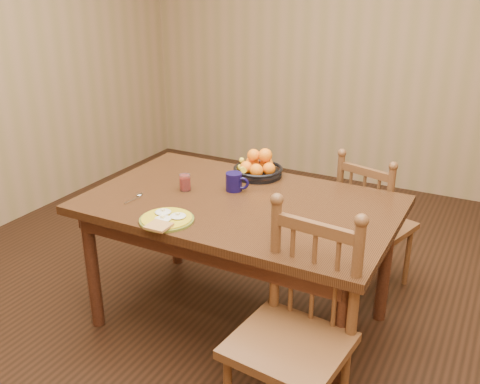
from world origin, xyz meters
The scene contains 10 objects.
room centered at (0.00, 0.00, 1.35)m, with size 4.52×5.02×2.72m.
dining_table centered at (0.00, 0.00, 0.67)m, with size 1.60×1.00×0.75m.
chair_far centered at (0.54, 0.70, 0.43)m, with size 0.49×0.48×0.89m.
chair_near centered at (0.55, -0.58, 0.48)m, with size 0.49×0.47×0.99m.
breakfast_plate centered at (-0.20, -0.39, 0.76)m, with size 0.26×0.29×0.04m.
fork centered at (-0.12, -0.35, 0.75)m, with size 0.08×0.18×0.00m.
spoon centered at (-0.51, -0.21, 0.75)m, with size 0.04×0.16×0.01m.
coffee_mug centered at (-0.09, 0.11, 0.80)m, with size 0.13×0.09×0.10m.
juice_glass centered at (-0.33, -0.01, 0.79)m, with size 0.06×0.06×0.09m.
fruit_bowl centered at (-0.08, 0.38, 0.80)m, with size 0.29×0.29×0.17m.
Camera 1 is at (1.19, -2.27, 1.85)m, focal length 40.00 mm.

